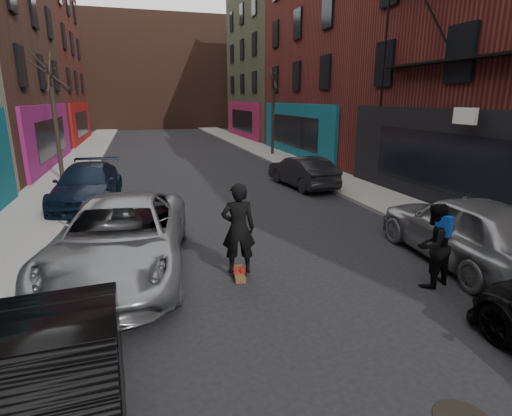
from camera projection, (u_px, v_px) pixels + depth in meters
sidewalk_left at (89, 150)px, 29.82m from camera, size 2.50×84.00×0.13m
sidewalk_right at (250, 145)px, 33.21m from camera, size 2.50×84.00×0.13m
buildings_right at (462, 13)px, 20.12m from camera, size 12.00×56.00×16.00m
building_far at (154, 74)px, 53.73m from camera, size 40.00×10.00×14.00m
tree_left_far at (54, 109)px, 17.85m from camera, size 2.00×2.00×6.50m
tree_right_far at (273, 103)px, 26.73m from camera, size 2.00×2.00×6.80m
parked_left_far at (121, 237)px, 8.89m from camera, size 3.50×6.26×1.65m
parked_left_end at (87, 185)px, 14.72m from camera, size 2.45×5.22×1.47m
parked_right_far at (468, 229)px, 9.35m from camera, size 2.43×5.16×1.70m
parked_right_end at (302, 171)px, 17.71m from camera, size 1.90×4.30×1.37m
skateboard at (239, 274)px, 8.88m from camera, size 0.33×0.82×0.10m
skateboarder at (238, 229)px, 8.60m from camera, size 0.80×0.58×2.02m
pedestrian at (433, 245)px, 8.21m from camera, size 1.02×0.89×1.79m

